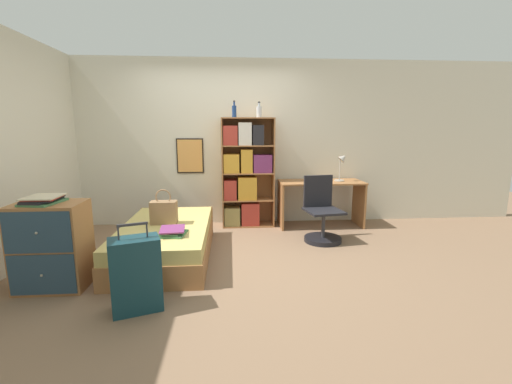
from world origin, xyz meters
The scene contains 15 objects.
ground_plane centered at (0.00, 0.00, 0.00)m, with size 14.00×14.00×0.00m, color #84664C.
wall_back centered at (0.00, 1.53, 1.30)m, with size 10.00×0.09×2.60m.
wall_left centered at (-2.24, 0.00, 1.30)m, with size 0.06×10.00×2.60m.
bed centered at (-0.64, 0.02, 0.20)m, with size 1.02×1.84×0.40m.
handbag centered at (-0.66, 0.06, 0.55)m, with size 0.31×0.17×0.42m.
book_stack_on_bed centered at (-0.49, -0.40, 0.44)m, with size 0.30×0.34×0.07m.
suitcase centered at (-0.66, -1.23, 0.32)m, with size 0.47×0.37×0.77m.
dresser centered at (-1.58, -0.73, 0.42)m, with size 0.63×0.47×0.84m.
magazine_pile_on_dresser centered at (-1.61, -0.73, 0.88)m, with size 0.34×0.39×0.07m.
bookcase centered at (0.37, 1.30, 0.83)m, with size 0.81×0.35×1.69m.
bottle_green centered at (0.22, 1.33, 1.79)m, with size 0.07×0.07×0.25m.
bottle_brown centered at (0.59, 1.26, 1.78)m, with size 0.08×0.08×0.23m.
desk centered at (1.56, 1.20, 0.51)m, with size 1.31×0.57×0.72m.
desk_lamp centered at (1.89, 1.19, 1.02)m, with size 0.21×0.15×0.45m.
desk_chair centered at (1.39, 0.47, 0.28)m, with size 0.53×0.53×0.89m.
Camera 1 is at (0.15, -4.01, 1.54)m, focal length 24.00 mm.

